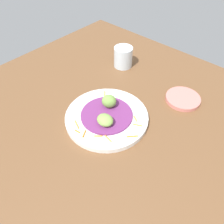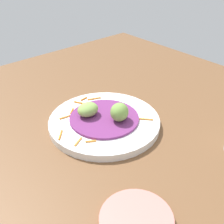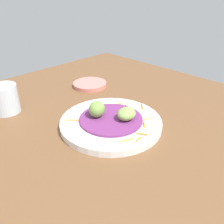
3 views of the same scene
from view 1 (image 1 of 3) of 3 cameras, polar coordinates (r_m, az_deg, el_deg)
name	(u,v)px [view 1 (image 1 of 3)]	position (r cm, az deg, el deg)	size (l,w,h in cm)	color
table_surface	(105,116)	(78.13, -1.81, -1.10)	(110.00, 110.00, 2.00)	brown
main_plate	(107,117)	(75.19, -1.35, -1.33)	(27.89, 27.89, 1.84)	white
cabbage_bed	(107,115)	(74.31, -1.37, -0.69)	(17.38, 17.38, 0.60)	#702D6B
carrot_garnish	(106,125)	(71.35, -1.42, -3.37)	(22.31, 20.47, 0.40)	orange
guac_scoop_left	(108,101)	(75.49, -1.03, 2.94)	(4.41, 4.91, 4.51)	#759E47
guac_scoop_center	(105,120)	(70.04, -1.79, -2.06)	(4.68, 5.49, 3.30)	#84A851
side_plate_small	(183,99)	(86.11, 17.68, 3.26)	(12.59, 12.59, 1.45)	tan
water_glass	(123,57)	(98.17, 2.87, 13.90)	(7.92, 7.92, 8.62)	silver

